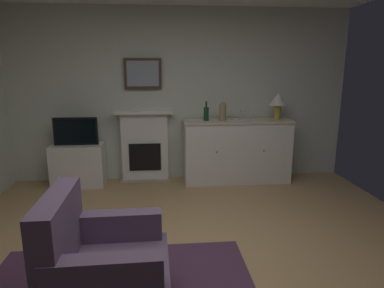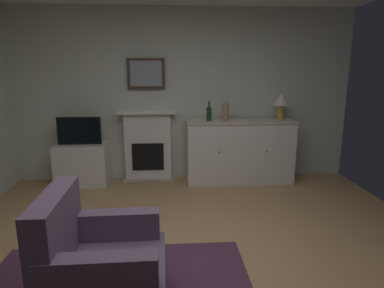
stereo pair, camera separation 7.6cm
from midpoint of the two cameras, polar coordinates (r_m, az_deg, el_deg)
name	(u,v)px [view 2 (the right image)]	position (r m, az deg, el deg)	size (l,w,h in m)	color
ground_plane	(197,283)	(3.09, 1.54, -22.37)	(5.20, 5.53, 0.10)	tan
wall_rear	(182,96)	(5.27, -1.20, 8.16)	(5.20, 0.06, 2.60)	silver
fireplace_unit	(148,145)	(5.27, -7.00, -0.24)	(0.87, 0.30, 1.10)	white
framed_picture	(146,74)	(5.18, -7.31, 11.67)	(0.55, 0.04, 0.45)	#473323
sideboard_cabinet	(240,151)	(5.22, 8.43, -1.20)	(1.63, 0.49, 0.95)	white
table_lamp	(282,101)	(5.26, 15.23, 6.95)	(0.26, 0.26, 0.40)	#B79338
wine_bottle	(209,114)	(5.01, 3.32, 5.13)	(0.08, 0.08, 0.29)	#193F1E
wine_glass_left	(235,112)	(5.13, 7.69, 5.37)	(0.07, 0.07, 0.16)	silver
wine_glass_center	(243,112)	(5.11, 9.01, 5.30)	(0.07, 0.07, 0.16)	silver
wine_glass_right	(251,113)	(5.09, 10.34, 5.22)	(0.07, 0.07, 0.16)	silver
vase_decorative	(226,112)	(5.01, 6.10, 5.45)	(0.11, 0.11, 0.28)	#9E7F5B
tv_cabinet	(82,164)	(5.31, -17.60, -3.26)	(0.75, 0.42, 0.63)	white
tv_set	(79,131)	(5.18, -18.04, 2.13)	(0.62, 0.07, 0.40)	black
armchair	(98,266)	(2.58, -14.66, -19.18)	(0.82, 0.79, 0.92)	#604C66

